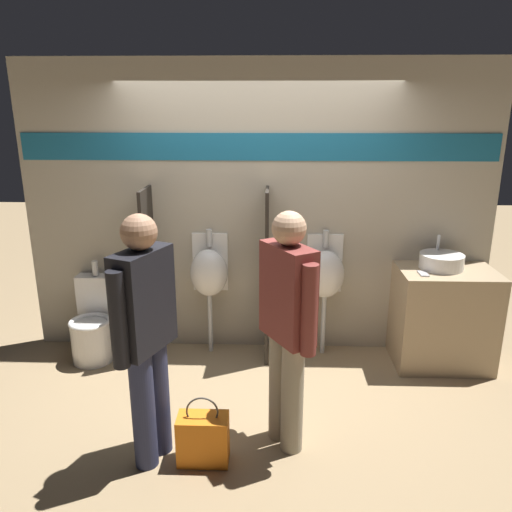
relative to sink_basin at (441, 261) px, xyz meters
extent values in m
plane|color=#997F5B|center=(-1.65, -0.34, -0.97)|extent=(16.00, 16.00, 0.00)
cube|color=#B2A893|center=(-1.65, 0.26, 0.38)|extent=(4.34, 0.06, 2.70)
cube|color=#19668E|center=(-1.65, 0.23, 0.97)|extent=(4.25, 0.01, 0.24)
cube|color=tan|center=(0.05, -0.06, -0.52)|extent=(0.85, 0.58, 0.90)
cylinder|color=white|center=(0.00, 0.00, 0.00)|extent=(0.38, 0.38, 0.13)
cylinder|color=silver|center=(0.00, 0.13, 0.14)|extent=(0.03, 0.03, 0.14)
cube|color=#B7B7BC|center=(-0.20, -0.18, -0.06)|extent=(0.07, 0.14, 0.01)
cube|color=#28231E|center=(-2.63, 0.03, -0.17)|extent=(0.03, 0.41, 1.60)
cube|color=#28231E|center=(-1.55, 0.03, -0.17)|extent=(0.03, 0.41, 1.60)
cylinder|color=silver|center=(-2.09, 0.09, -0.67)|extent=(0.04, 0.04, 0.60)
ellipsoid|color=white|center=(-2.09, 0.09, -0.17)|extent=(0.35, 0.26, 0.45)
cube|color=white|center=(-2.09, 0.22, -0.10)|extent=(0.33, 0.02, 0.56)
cylinder|color=silver|center=(-2.09, 0.18, 0.15)|extent=(0.06, 0.06, 0.16)
cylinder|color=silver|center=(-1.01, 0.09, -0.67)|extent=(0.04, 0.04, 0.60)
ellipsoid|color=white|center=(-1.01, 0.09, -0.17)|extent=(0.35, 0.26, 0.45)
cube|color=white|center=(-1.01, 0.22, -0.10)|extent=(0.33, 0.02, 0.56)
cylinder|color=silver|center=(-1.01, 0.18, 0.15)|extent=(0.06, 0.06, 0.16)
cylinder|color=white|center=(-3.17, -0.13, -0.78)|extent=(0.37, 0.37, 0.38)
torus|color=white|center=(-3.17, -0.13, -0.58)|extent=(0.38, 0.38, 0.04)
cube|color=white|center=(-3.17, 0.14, -0.41)|extent=(0.38, 0.16, 0.37)
cylinder|color=silver|center=(-3.17, 0.12, -0.14)|extent=(0.06, 0.06, 0.14)
cylinder|color=gray|center=(-1.36, -1.33, -0.56)|extent=(0.15, 0.15, 0.81)
cylinder|color=gray|center=(-1.44, -1.19, -0.56)|extent=(0.15, 0.15, 0.81)
cube|color=brown|center=(-1.40, -1.26, 0.16)|extent=(0.38, 0.46, 0.64)
cylinder|color=brown|center=(-1.28, -1.46, 0.13)|extent=(0.10, 0.10, 0.59)
cylinder|color=brown|center=(-1.53, -1.05, 0.13)|extent=(0.10, 0.10, 0.59)
sphere|color=tan|center=(-1.40, -1.26, 0.59)|extent=(0.22, 0.22, 0.22)
cylinder|color=#282D4C|center=(-2.33, -1.52, -0.56)|extent=(0.15, 0.15, 0.82)
cylinder|color=#282D4C|center=(-2.26, -1.37, -0.56)|extent=(0.15, 0.15, 0.82)
cube|color=black|center=(-2.30, -1.44, 0.17)|extent=(0.34, 0.47, 0.65)
cylinder|color=black|center=(-2.39, -1.67, 0.14)|extent=(0.10, 0.10, 0.60)
cylinder|color=black|center=(-2.20, -1.22, 0.14)|extent=(0.10, 0.10, 0.60)
sphere|color=#A87A5B|center=(-2.30, -1.44, 0.61)|extent=(0.22, 0.22, 0.22)
cube|color=orange|center=(-1.95, -1.48, -0.80)|extent=(0.34, 0.19, 0.34)
torus|color=#4C4742|center=(-1.95, -1.48, -0.59)|extent=(0.21, 0.01, 0.21)
camera|label=1|loc=(-1.50, -4.28, 1.33)|focal=35.00mm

